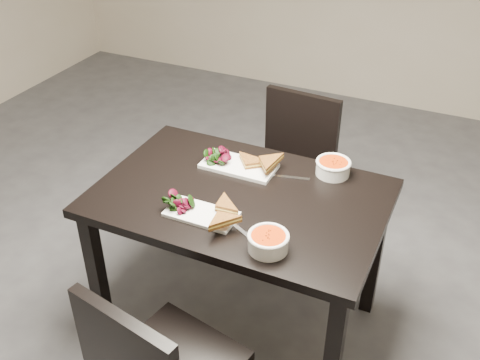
{
  "coord_description": "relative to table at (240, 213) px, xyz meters",
  "views": [
    {
      "loc": [
        1.18,
        -1.98,
        2.08
      ],
      "look_at": [
        0.38,
        -0.24,
        0.82
      ],
      "focal_mm": 41.91,
      "sensor_mm": 36.0,
      "label": 1
    }
  ],
  "objects": [
    {
      "name": "ground",
      "position": [
        -0.38,
        0.24,
        -0.65
      ],
      "size": [
        5.0,
        5.0,
        0.0
      ],
      "primitive_type": "plane",
      "color": "#47474C",
      "rests_on": "ground"
    },
    {
      "name": "table",
      "position": [
        0.0,
        0.0,
        0.0
      ],
      "size": [
        1.2,
        0.8,
        0.75
      ],
      "color": "black",
      "rests_on": "ground"
    },
    {
      "name": "chair_far",
      "position": [
        -0.03,
        0.74,
        -0.17
      ],
      "size": [
        0.45,
        0.45,
        0.85
      ],
      "rotation": [
        0.0,
        0.0,
        -0.07
      ],
      "color": "black",
      "rests_on": "ground"
    },
    {
      "name": "plate_near",
      "position": [
        -0.08,
        -0.2,
        0.11
      ],
      "size": [
        0.28,
        0.14,
        0.01
      ],
      "primitive_type": "cube",
      "color": "white",
      "rests_on": "table"
    },
    {
      "name": "sandwich_near",
      "position": [
        -0.01,
        -0.18,
        0.14
      ],
      "size": [
        0.15,
        0.12,
        0.05
      ],
      "primitive_type": null,
      "rotation": [
        0.0,
        0.0,
        0.08
      ],
      "color": "#925D1E",
      "rests_on": "plate_near"
    },
    {
      "name": "salad_near",
      "position": [
        -0.18,
        -0.2,
        0.13
      ],
      "size": [
        0.09,
        0.08,
        0.04
      ],
      "primitive_type": null,
      "color": "black",
      "rests_on": "plate_near"
    },
    {
      "name": "soup_bowl_near",
      "position": [
        0.24,
        -0.28,
        0.14
      ],
      "size": [
        0.15,
        0.15,
        0.07
      ],
      "color": "white",
      "rests_on": "table"
    },
    {
      "name": "cutlery_near",
      "position": [
        0.11,
        -0.22,
        0.1
      ],
      "size": [
        0.17,
        0.1,
        0.0
      ],
      "primitive_type": "cube",
      "rotation": [
        0.0,
        0.0,
        -0.48
      ],
      "color": "silver",
      "rests_on": "table"
    },
    {
      "name": "plate_far",
      "position": [
        -0.09,
        0.19,
        0.11
      ],
      "size": [
        0.33,
        0.17,
        0.02
      ],
      "primitive_type": "cube",
      "color": "white",
      "rests_on": "table"
    },
    {
      "name": "sandwich_far",
      "position": [
        -0.03,
        0.17,
        0.14
      ],
      "size": [
        0.21,
        0.2,
        0.05
      ],
      "primitive_type": null,
      "rotation": [
        0.0,
        0.0,
        0.66
      ],
      "color": "#925D1E",
      "rests_on": "plate_far"
    },
    {
      "name": "salad_far",
      "position": [
        -0.19,
        0.19,
        0.14
      ],
      "size": [
        0.1,
        0.09,
        0.05
      ],
      "primitive_type": null,
      "color": "black",
      "rests_on": "plate_far"
    },
    {
      "name": "soup_bowl_far",
      "position": [
        0.3,
        0.31,
        0.14
      ],
      "size": [
        0.15,
        0.15,
        0.07
      ],
      "color": "white",
      "rests_on": "table"
    },
    {
      "name": "cutlery_far",
      "position": [
        0.14,
        0.2,
        0.1
      ],
      "size": [
        0.18,
        0.06,
        0.0
      ],
      "primitive_type": "cube",
      "rotation": [
        0.0,
        0.0,
        0.24
      ],
      "color": "silver",
      "rests_on": "table"
    }
  ]
}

